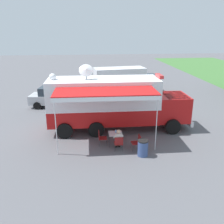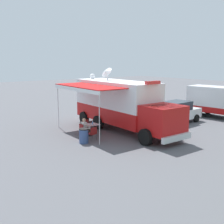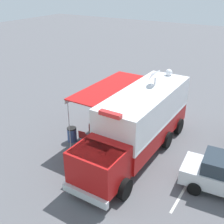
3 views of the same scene
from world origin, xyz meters
TOP-DOWN VIEW (x-y plane):
  - ground_plane at (0.00, 0.00)m, footprint 100.00×100.00m
  - lot_stripe at (-3.35, 1.87)m, footprint 0.19×4.80m
  - command_truck at (0.04, 0.75)m, footprint 4.93×9.52m
  - folding_table at (2.47, 0.51)m, footprint 0.81×0.81m
  - water_bottle at (2.47, 0.54)m, footprint 0.07×0.07m
  - folding_chair_at_table at (3.27, 0.60)m, footprint 0.49×0.49m
  - folding_chair_beside_table at (2.40, -0.34)m, footprint 0.49×0.49m
  - folding_chair_spare_by_truck at (3.22, 1.69)m, footprint 0.51×0.51m
  - seated_responder at (3.08, 0.61)m, footprint 0.66×0.56m
  - trash_bin at (3.96, 1.83)m, footprint 0.57×0.57m
  - car_behind_truck at (-5.59, -3.95)m, footprint 2.49×4.42m
  - car_far_corner at (-5.00, 1.61)m, footprint 4.32×2.26m

SIDE VIEW (x-z plane):
  - ground_plane at x=0.00m, z-range 0.00..0.00m
  - lot_stripe at x=-3.35m, z-range 0.00..0.01m
  - trash_bin at x=3.96m, z-range 0.00..0.91m
  - folding_chair_at_table at x=3.27m, z-range 0.08..0.95m
  - folding_chair_beside_table at x=2.40m, z-range 0.08..0.95m
  - folding_chair_spare_by_truck at x=3.22m, z-range 0.08..0.95m
  - seated_responder at x=3.08m, z-range 0.03..1.28m
  - folding_table at x=2.47m, z-range 0.31..1.04m
  - water_bottle at x=2.47m, z-range 0.72..0.95m
  - car_behind_truck at x=-5.59m, z-range 0.00..1.76m
  - car_far_corner at x=-5.00m, z-range 0.00..1.76m
  - command_truck at x=0.04m, z-range -0.32..4.21m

